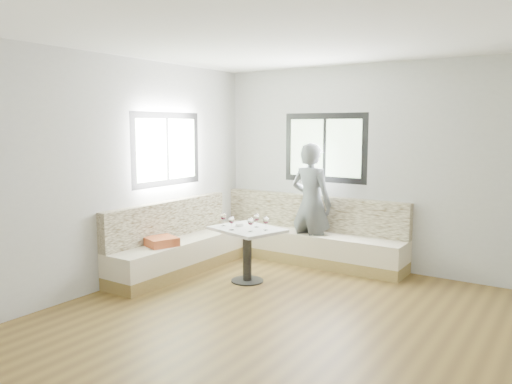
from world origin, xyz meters
TOP-DOWN VIEW (x-y plane):
  - room at (-0.08, 0.08)m, footprint 5.01×5.01m
  - banquette at (-1.59, 1.63)m, footprint 2.90×2.80m
  - table at (-1.23, 0.98)m, footprint 0.99×0.86m
  - person at (-0.95, 2.17)m, footprint 0.67×0.47m
  - olive_ramekin at (-1.37, 1.01)m, footprint 0.10×0.10m
  - wine_glass_a at (-1.55, 0.92)m, footprint 0.08×0.08m
  - wine_glass_b at (-1.31, 0.77)m, footprint 0.08×0.08m
  - wine_glass_c at (-1.06, 0.83)m, footprint 0.08×0.08m
  - wine_glass_d at (-1.15, 1.08)m, footprint 0.08×0.08m
  - wine_glass_e at (-0.96, 1.00)m, footprint 0.08×0.08m

SIDE VIEW (x-z plane):
  - banquette at x=-1.59m, z-range -0.14..0.81m
  - table at x=-1.23m, z-range 0.17..0.87m
  - olive_ramekin at x=-1.37m, z-range 0.69..0.73m
  - wine_glass_a at x=-1.55m, z-range 0.73..0.90m
  - wine_glass_b at x=-1.31m, z-range 0.73..0.90m
  - wine_glass_c at x=-1.06m, z-range 0.73..0.90m
  - wine_glass_d at x=-1.15m, z-range 0.73..0.90m
  - wine_glass_e at x=-0.96m, z-range 0.73..0.90m
  - person at x=-0.95m, z-range 0.00..1.73m
  - room at x=-0.08m, z-range 0.01..2.82m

